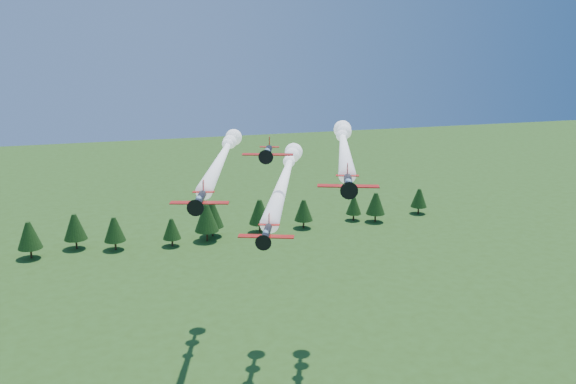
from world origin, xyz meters
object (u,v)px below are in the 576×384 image
object	(u,v)px
plane_left	(223,155)
plane_right	(344,145)
plane_slot	(268,152)
plane_lead	(286,174)

from	to	relation	value
plane_left	plane_right	world-z (taller)	plane_right
plane_left	plane_slot	size ratio (longest dim) A/B	6.66
plane_slot	plane_lead	bearing A→B (deg)	81.44
plane_lead	plane_right	distance (m)	12.47
plane_left	plane_slot	bearing A→B (deg)	-69.30
plane_lead	plane_slot	world-z (taller)	plane_slot
plane_left	plane_lead	bearing A→B (deg)	-42.51
plane_lead	plane_left	size ratio (longest dim) A/B	0.99
plane_right	plane_slot	size ratio (longest dim) A/B	5.87
plane_left	plane_slot	xyz separation A→B (m)	(2.26, -27.08, 5.61)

